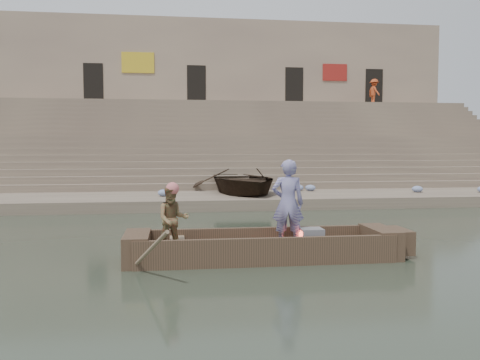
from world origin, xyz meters
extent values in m
plane|color=#2C3729|center=(0.00, 0.00, 0.00)|extent=(120.00, 120.00, 0.00)
cube|color=gray|center=(0.00, 8.00, 0.20)|extent=(32.00, 4.00, 0.40)
cube|color=gray|center=(0.00, 15.50, 1.40)|extent=(32.00, 3.00, 2.80)
cube|color=gray|center=(0.00, 22.50, 2.60)|extent=(32.00, 3.00, 5.20)
cube|color=gray|center=(0.00, 10.25, 0.35)|extent=(32.00, 0.50, 0.70)
cube|color=gray|center=(0.00, 10.75, 0.50)|extent=(32.00, 0.50, 1.00)
cube|color=gray|center=(0.00, 11.25, 0.65)|extent=(32.00, 0.50, 1.30)
cube|color=gray|center=(0.00, 11.75, 0.80)|extent=(32.00, 0.50, 1.60)
cube|color=gray|center=(0.00, 12.25, 0.95)|extent=(32.00, 0.50, 1.90)
cube|color=gray|center=(0.00, 12.75, 1.10)|extent=(32.00, 0.50, 2.20)
cube|color=gray|center=(0.00, 13.25, 1.25)|extent=(32.00, 0.50, 2.50)
cube|color=gray|center=(0.00, 13.75, 1.40)|extent=(32.00, 0.50, 2.80)
cube|color=gray|center=(0.00, 17.25, 1.55)|extent=(32.00, 0.50, 3.10)
cube|color=gray|center=(0.00, 17.75, 1.70)|extent=(32.00, 0.50, 3.40)
cube|color=gray|center=(0.00, 18.25, 1.85)|extent=(32.00, 0.50, 3.70)
cube|color=gray|center=(0.00, 18.75, 2.00)|extent=(32.00, 0.50, 4.00)
cube|color=gray|center=(0.00, 19.25, 2.15)|extent=(32.00, 0.50, 4.30)
cube|color=gray|center=(0.00, 19.75, 2.30)|extent=(32.00, 0.50, 4.60)
cube|color=gray|center=(0.00, 20.25, 2.45)|extent=(32.00, 0.50, 4.90)
cube|color=gray|center=(0.00, 20.75, 2.60)|extent=(32.00, 0.50, 5.20)
cube|color=tan|center=(0.00, 26.50, 5.60)|extent=(32.00, 5.00, 11.20)
cube|color=black|center=(-9.00, 24.05, 6.60)|extent=(1.30, 0.18, 2.60)
cube|color=black|center=(-2.00, 24.05, 6.60)|extent=(1.30, 0.18, 2.60)
cube|color=black|center=(5.00, 24.05, 6.60)|extent=(1.30, 0.18, 2.60)
cube|color=black|center=(11.00, 24.05, 6.60)|extent=(1.30, 0.18, 2.60)
cube|color=gold|center=(-6.00, 23.98, 8.00)|extent=(2.20, 0.10, 1.40)
cube|color=maroon|center=(8.00, 23.98, 7.60)|extent=(1.80, 0.10, 1.20)
cube|color=brown|center=(-1.89, -1.46, 0.11)|extent=(5.00, 1.30, 0.22)
cube|color=brown|center=(-1.89, -2.08, 0.28)|extent=(5.20, 0.12, 0.56)
cube|color=brown|center=(-1.89, -0.84, 0.28)|extent=(5.20, 0.12, 0.56)
cube|color=brown|center=(-4.44, -1.46, 0.30)|extent=(0.50, 1.30, 0.60)
cube|color=brown|center=(0.66, -1.46, 0.30)|extent=(0.50, 1.30, 0.60)
cube|color=brown|center=(1.06, -1.46, 0.32)|extent=(0.35, 0.90, 0.50)
cube|color=#937A5B|center=(-3.64, -1.46, 0.40)|extent=(0.30, 1.20, 0.08)
cylinder|color=#937A5B|center=(-4.29, -2.36, 0.30)|extent=(1.03, 2.10, 1.36)
sphere|color=#DC6C6D|center=(-3.73, -1.59, 1.50)|extent=(0.26, 0.26, 0.26)
imported|color=navy|center=(-1.33, -1.32, 1.14)|extent=(0.73, 0.55, 1.84)
imported|color=#2B8344|center=(-3.73, -1.59, 0.89)|extent=(0.71, 0.58, 1.34)
cube|color=slate|center=(-0.86, -1.46, 0.42)|extent=(0.46, 0.42, 0.40)
cube|color=#E5593F|center=(-1.07, -1.46, 0.42)|extent=(0.04, 0.34, 0.32)
imported|color=#2D2116|center=(-0.91, 8.53, 0.91)|extent=(4.12, 5.34, 1.02)
imported|color=#BB451F|center=(10.39, 22.48, 6.09)|extent=(0.86, 1.25, 1.78)
ellipsoid|color=#3F5999|center=(1.62, 9.34, 0.53)|extent=(0.44, 0.44, 0.26)
ellipsoid|color=#3F5999|center=(6.35, 8.02, 0.53)|extent=(0.44, 0.44, 0.26)
ellipsoid|color=#3F5999|center=(2.11, 9.19, 0.53)|extent=(0.44, 0.44, 0.26)
ellipsoid|color=#3F5999|center=(-4.07, 7.78, 0.53)|extent=(0.44, 0.44, 0.26)
camera|label=1|loc=(-3.72, -11.54, 2.36)|focal=37.59mm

